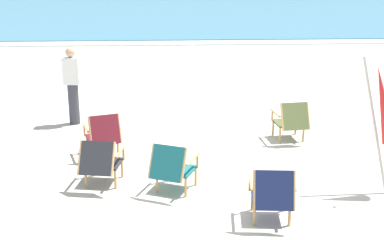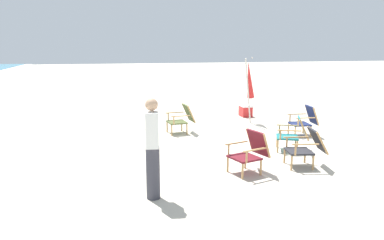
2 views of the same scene
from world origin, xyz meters
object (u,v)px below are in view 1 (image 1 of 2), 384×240
(beach_chair_far_center, at_px, (101,161))
(umbrella_furled_red, at_px, (383,106))
(beach_chair_back_left, at_px, (172,167))
(beach_chair_front_left, at_px, (103,134))
(person_near_chairs, at_px, (72,85))
(beach_chair_front_right, at_px, (292,120))
(beach_chair_mid_center, at_px, (272,194))

(beach_chair_far_center, distance_m, umbrella_furled_red, 4.30)
(beach_chair_back_left, height_order, umbrella_furled_red, umbrella_furled_red)
(beach_chair_far_center, bearing_deg, beach_chair_front_left, 94.27)
(beach_chair_far_center, xyz_separation_m, person_near_chairs, (-0.93, 3.22, 0.42))
(beach_chair_front_right, bearing_deg, beach_chair_back_left, -136.23)
(beach_chair_front_right, relative_size, beach_chair_front_left, 0.98)
(person_near_chairs, bearing_deg, beach_chair_back_left, -59.92)
(beach_chair_mid_center, distance_m, umbrella_furled_red, 2.21)
(beach_chair_front_right, distance_m, beach_chair_far_center, 3.90)
(beach_chair_back_left, xyz_separation_m, beach_chair_front_left, (-1.19, 1.54, 0.00))
(beach_chair_front_right, distance_m, beach_chair_front_left, 3.55)
(beach_chair_far_center, height_order, beach_chair_front_left, beach_chair_front_left)
(umbrella_furled_red, relative_size, person_near_chairs, 1.27)
(beach_chair_front_right, xyz_separation_m, beach_chair_far_center, (-3.40, -1.91, -0.00))
(beach_chair_back_left, relative_size, umbrella_furled_red, 0.43)
(beach_chair_front_left, height_order, person_near_chairs, person_near_chairs)
(beach_chair_far_center, relative_size, beach_chair_front_left, 1.02)
(beach_chair_front_right, relative_size, person_near_chairs, 0.49)
(beach_chair_front_left, relative_size, person_near_chairs, 0.50)
(beach_chair_mid_center, height_order, beach_chair_far_center, beach_chair_mid_center)
(beach_chair_far_center, bearing_deg, umbrella_furled_red, -4.61)
(beach_chair_back_left, relative_size, beach_chair_far_center, 1.05)
(beach_chair_far_center, bearing_deg, person_near_chairs, 106.12)
(beach_chair_back_left, xyz_separation_m, beach_chair_mid_center, (1.31, -1.00, 0.00))
(beach_chair_front_left, bearing_deg, umbrella_furled_red, -20.32)
(beach_chair_front_right, bearing_deg, umbrella_furled_red, -70.60)
(umbrella_furled_red, bearing_deg, person_near_chairs, 145.20)
(beach_chair_back_left, distance_m, beach_chair_mid_center, 1.65)
(beach_chair_mid_center, relative_size, beach_chair_front_left, 0.99)
(beach_chair_front_right, distance_m, person_near_chairs, 4.54)
(beach_chair_far_center, relative_size, umbrella_furled_red, 0.41)
(beach_chair_far_center, distance_m, person_near_chairs, 3.38)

